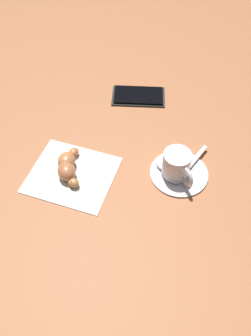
# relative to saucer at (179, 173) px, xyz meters

# --- Properties ---
(ground_plane) EXTENTS (1.80, 1.80, 0.00)m
(ground_plane) POSITION_rel_saucer_xyz_m (0.11, 0.02, -0.00)
(ground_plane) COLOR #A5623C
(saucer) EXTENTS (0.12, 0.12, 0.01)m
(saucer) POSITION_rel_saucer_xyz_m (0.00, 0.00, 0.00)
(saucer) COLOR silver
(saucer) RESTS_ON ground
(espresso_cup) EXTENTS (0.07, 0.07, 0.06)m
(espresso_cup) POSITION_rel_saucer_xyz_m (0.01, 0.01, 0.03)
(espresso_cup) COLOR silver
(espresso_cup) RESTS_ON saucer
(teaspoon) EXTENTS (0.06, 0.13, 0.01)m
(teaspoon) POSITION_rel_saucer_xyz_m (-0.01, -0.00, 0.01)
(teaspoon) COLOR silver
(teaspoon) RESTS_ON saucer
(sugar_packet) EXTENTS (0.05, 0.06, 0.01)m
(sugar_packet) POSITION_rel_saucer_xyz_m (0.03, -0.02, 0.01)
(sugar_packet) COLOR white
(sugar_packet) RESTS_ON saucer
(napkin) EXTENTS (0.17, 0.15, 0.00)m
(napkin) POSITION_rel_saucer_xyz_m (0.21, 0.07, -0.00)
(napkin) COLOR white
(napkin) RESTS_ON ground
(croissant) EXTENTS (0.07, 0.10, 0.03)m
(croissant) POSITION_rel_saucer_xyz_m (0.22, 0.07, 0.01)
(croissant) COLOR #C16C3C
(croissant) RESTS_ON napkin
(cell_phone) EXTENTS (0.15, 0.11, 0.01)m
(cell_phone) POSITION_rel_saucer_xyz_m (0.15, -0.21, 0.00)
(cell_phone) COLOR black
(cell_phone) RESTS_ON ground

